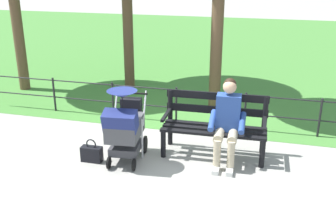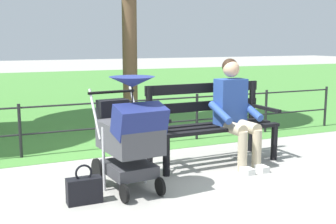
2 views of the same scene
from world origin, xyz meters
name	(u,v)px [view 1 (image 1 of 2)]	position (x,y,z in m)	size (l,w,h in m)	color
ground_plane	(158,150)	(0.00, 0.00, 0.00)	(60.00, 60.00, 0.00)	#9E9B93
grass_lawn	(226,46)	(0.00, -8.80, 0.00)	(40.00, 16.00, 0.01)	#478438
park_bench	(215,122)	(-0.88, -0.12, 0.53)	(1.61, 0.64, 0.96)	black
person_on_bench	(227,120)	(-1.10, 0.11, 0.68)	(0.54, 0.74, 1.28)	tan
stroller	(125,125)	(0.37, 0.50, 0.59)	(0.59, 0.93, 1.15)	black
handbag	(92,154)	(0.87, 0.65, 0.13)	(0.32, 0.14, 0.37)	black
park_fence	(191,103)	(-0.28, -1.21, 0.42)	(7.64, 0.04, 0.70)	black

